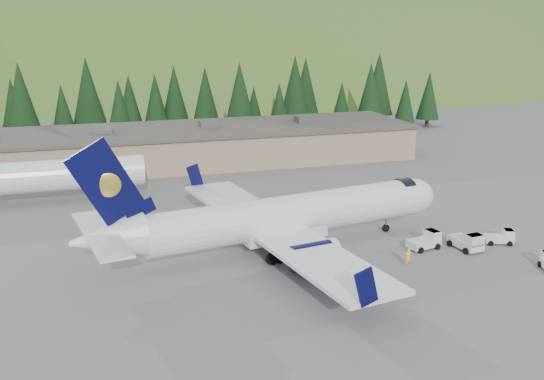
{
  "coord_description": "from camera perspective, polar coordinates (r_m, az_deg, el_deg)",
  "views": [
    {
      "loc": [
        -16.97,
        -49.13,
        19.95
      ],
      "look_at": [
        0.0,
        6.0,
        4.0
      ],
      "focal_mm": 40.0,
      "sensor_mm": 36.0,
      "label": 1
    }
  ],
  "objects": [
    {
      "name": "baggage_tug_b",
      "position": [
        60.65,
        20.77,
        -4.18
      ],
      "size": [
        2.87,
        2.24,
        1.38
      ],
      "rotation": [
        0.0,
        0.0,
        -0.36
      ],
      "color": "silver",
      "rests_on": "ground"
    },
    {
      "name": "tree_line",
      "position": [
        110.44,
        -13.03,
        8.47
      ],
      "size": [
        112.94,
        18.7,
        13.87
      ],
      "color": "black",
      "rests_on": "ground"
    },
    {
      "name": "baggage_tug_a",
      "position": [
        57.34,
        14.29,
        -4.64
      ],
      "size": [
        3.24,
        2.29,
        1.6
      ],
      "rotation": [
        0.0,
        0.0,
        0.2
      ],
      "color": "silver",
      "rests_on": "ground"
    },
    {
      "name": "ground",
      "position": [
        55.68,
        1.83,
        -5.55
      ],
      "size": [
        600.0,
        600.0,
        0.0
      ],
      "primitive_type": "plane",
      "color": "slate"
    },
    {
      "name": "terminal_building",
      "position": [
        89.64,
        -9.14,
        4.11
      ],
      "size": [
        71.0,
        17.0,
        6.1
      ],
      "color": "gray",
      "rests_on": "ground"
    },
    {
      "name": "baggage_tug_d",
      "position": [
        57.9,
        17.95,
        -4.68
      ],
      "size": [
        2.28,
        3.4,
        1.72
      ],
      "rotation": [
        0.0,
        0.0,
        -1.45
      ],
      "color": "silver",
      "rests_on": "ground"
    },
    {
      "name": "airliner",
      "position": [
        54.18,
        0.89,
        -2.64
      ],
      "size": [
        35.28,
        33.26,
        11.72
      ],
      "rotation": [
        0.0,
        0.0,
        0.16
      ],
      "color": "white",
      "rests_on": "ground"
    },
    {
      "name": "second_airliner",
      "position": [
        73.48,
        -22.85,
        1.15
      ],
      "size": [
        27.5,
        11.0,
        10.05
      ],
      "color": "white",
      "rests_on": "ground"
    },
    {
      "name": "ramp_worker",
      "position": [
        52.76,
        12.67,
        -6.19
      ],
      "size": [
        0.63,
        0.44,
        1.66
      ],
      "primitive_type": "imported",
      "rotation": [
        0.0,
        0.0,
        3.22
      ],
      "color": "yellow",
      "rests_on": "ground"
    },
    {
      "name": "hills",
      "position": [
        285.13,
        -1.67,
        -5.67
      ],
      "size": [
        614.0,
        330.0,
        300.0
      ],
      "color": "#385520",
      "rests_on": "ground"
    }
  ]
}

